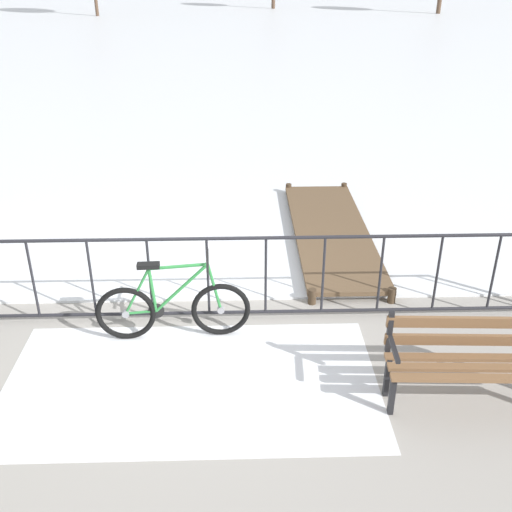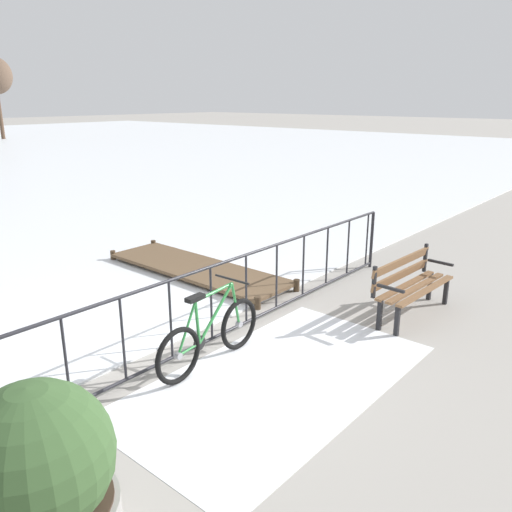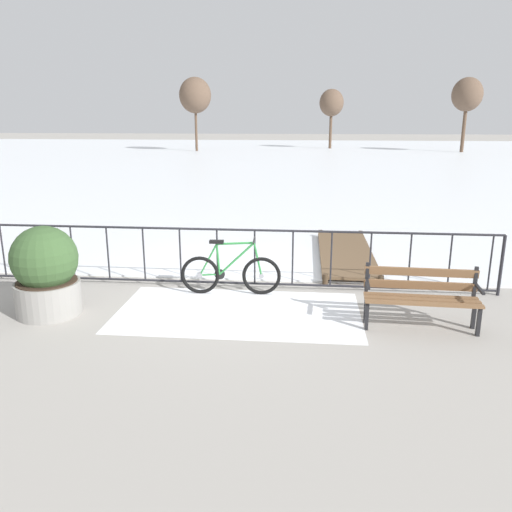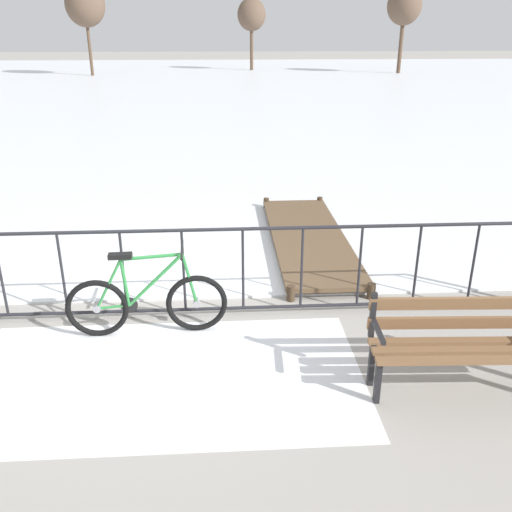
% 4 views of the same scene
% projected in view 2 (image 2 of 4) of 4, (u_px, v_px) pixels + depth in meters
% --- Properties ---
extents(ground_plane, '(160.00, 160.00, 0.00)m').
position_uv_depth(ground_plane, '(193.00, 353.00, 6.40)').
color(ground_plane, '#9E9991').
extents(snow_patch, '(3.77, 2.06, 0.01)m').
position_uv_depth(snow_patch, '(279.00, 380.00, 5.79)').
color(snow_patch, white).
rests_on(snow_patch, ground).
extents(railing_fence, '(9.06, 0.06, 1.07)m').
position_uv_depth(railing_fence, '(192.00, 312.00, 6.23)').
color(railing_fence, '#232328').
rests_on(railing_fence, ground).
extents(bicycle_near_railing, '(1.71, 0.52, 0.97)m').
position_uv_depth(bicycle_near_railing, '(210.00, 336.00, 6.03)').
color(bicycle_near_railing, black).
rests_on(bicycle_near_railing, ground).
extents(park_bench, '(1.62, 0.55, 0.89)m').
position_uv_depth(park_bench, '(410.00, 281.00, 7.40)').
color(park_bench, brown).
rests_on(park_bench, ground).
extents(planter_with_shrub, '(0.99, 0.99, 1.38)m').
position_uv_depth(planter_with_shrub, '(40.00, 485.00, 3.29)').
color(planter_with_shrub, gray).
rests_on(planter_with_shrub, ground).
extents(wooden_dock, '(1.10, 3.80, 0.20)m').
position_uv_depth(wooden_dock, '(197.00, 268.00, 9.21)').
color(wooden_dock, brown).
rests_on(wooden_dock, ground).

